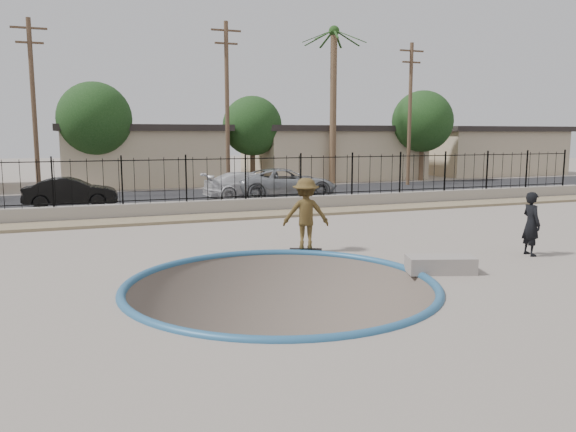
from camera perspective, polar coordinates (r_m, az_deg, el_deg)
The scene contains 24 objects.
ground at distance 25.10m, azimuth -10.85°, elevation -1.96°, with size 120.00×120.00×2.20m, color slate.
bowl_pit at distance 12.54m, azimuth -0.72°, elevation -7.05°, with size 6.84×6.84×1.80m, color #4A4039, non-canonical shape.
coping_ring at distance 12.54m, azimuth -0.72°, elevation -7.05°, with size 7.04×7.04×0.20m, color #285882.
rock_strip at distance 22.20m, azimuth -9.70°, elevation -0.25°, with size 42.00×1.60×0.11m, color #948261.
retaining_wall at distance 23.23m, azimuth -10.23°, elevation 0.73°, with size 42.00×0.45×0.60m, color gray.
fence at distance 23.11m, azimuth -10.31°, elevation 3.68°, with size 40.00×0.04×1.80m.
street at distance 29.84m, azimuth -12.55°, elevation 1.79°, with size 90.00×8.00×0.04m, color black.
house_center at distance 39.11m, azimuth -14.63°, elevation 6.11°, with size 10.60×8.60×3.90m.
house_east at distance 42.90m, azimuth 4.43°, elevation 6.52°, with size 12.60×8.60×3.90m.
house_east_far at distance 50.43m, azimuth 19.10°, elevation 6.36°, with size 11.60×8.60×3.90m.
palm_right at distance 38.16m, azimuth 4.65°, elevation 14.35°, with size 2.30×2.30×10.30m.
utility_pole_left at distance 31.46m, azimuth -24.42°, elevation 10.13°, with size 1.70×0.24×9.00m.
utility_pole_mid at distance 32.44m, azimuth -6.20°, elevation 11.18°, with size 1.70×0.24×9.50m.
utility_pole_right at distance 37.28m, azimuth 12.27°, elevation 10.28°, with size 1.70×0.24×9.00m.
street_tree_left at distance 35.40m, azimuth -19.04°, elevation 9.30°, with size 4.32×4.32×6.36m.
street_tree_mid at distance 38.03m, azimuth -3.64°, elevation 9.11°, with size 3.96×3.96×5.83m.
street_tree_right at distance 41.42m, azimuth 13.51°, elevation 9.32°, with size 4.32×4.32×6.36m.
skater at distance 15.87m, azimuth 1.83°, elevation -0.09°, with size 1.29×0.74×2.00m, color brown.
skateboard at distance 16.03m, azimuth 1.81°, elevation -3.40°, with size 0.93×0.59×0.08m.
videographer at distance 16.78m, azimuth 23.48°, elevation -0.73°, with size 0.64×0.42×1.76m, color black.
concrete_ledge at distance 14.09m, azimuth 15.22°, elevation -4.78°, with size 1.60×0.70×0.40m, color gray.
car_b at distance 27.26m, azimuth -21.17°, elevation 2.26°, with size 1.41×4.03×1.33m, color black.
car_c at distance 28.68m, azimuth -3.92°, elevation 3.12°, with size 1.92×4.72×1.37m, color silver.
car_d at distance 29.29m, azimuth -0.29°, elevation 3.39°, with size 2.51×5.44×1.51m, color gray.
Camera 1 is at (-4.10, -12.37, 3.33)m, focal length 35.00 mm.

